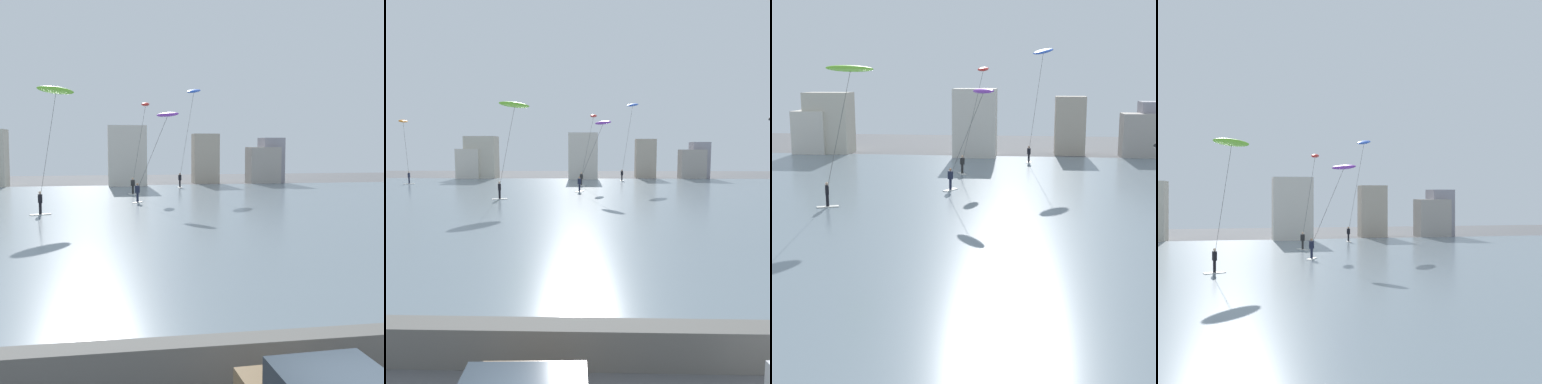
{
  "view_description": "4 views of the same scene",
  "coord_description": "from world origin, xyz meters",
  "views": [
    {
      "loc": [
        -3.73,
        -6.13,
        4.95
      ],
      "look_at": [
        -0.37,
        13.25,
        3.17
      ],
      "focal_mm": 49.15,
      "sensor_mm": 36.0,
      "label": 1
    },
    {
      "loc": [
        0.28,
        -3.68,
        4.65
      ],
      "look_at": [
        -0.31,
        16.43,
        2.42
      ],
      "focal_mm": 36.12,
      "sensor_mm": 36.0,
      "label": 2
    },
    {
      "loc": [
        4.8,
        -4.0,
        8.34
      ],
      "look_at": [
        2.43,
        17.63,
        4.0
      ],
      "focal_mm": 53.91,
      "sensor_mm": 36.0,
      "label": 3
    },
    {
      "loc": [
        -5.97,
        -5.3,
        5.27
      ],
      "look_at": [
        -2.93,
        10.39,
        5.33
      ],
      "focal_mm": 50.86,
      "sensor_mm": 36.0,
      "label": 4
    }
  ],
  "objects": [
    {
      "name": "seawall_barrier",
      "position": [
        0.0,
        4.28,
        0.45
      ],
      "size": [
        60.0,
        0.7,
        0.89
      ],
      "primitive_type": "cube",
      "color": "#66635E",
      "rests_on": "ground"
    },
    {
      "name": "water_bay",
      "position": [
        0.0,
        30.98,
        0.05
      ],
      "size": [
        84.0,
        52.0,
        0.1
      ],
      "primitive_type": "cube",
      "color": "slate",
      "rests_on": "ground"
    },
    {
      "name": "far_shore_buildings",
      "position": [
        -2.25,
        58.12,
        3.09
      ],
      "size": [
        40.15,
        6.12,
        7.19
      ],
      "color": "beige",
      "rests_on": "ground"
    },
    {
      "name": "kitesurfer_lime",
      "position": [
        -6.97,
        33.63,
        8.33
      ],
      "size": [
        3.38,
        5.0,
        9.15
      ],
      "color": "silver",
      "rests_on": "water_bay"
    },
    {
      "name": "kitesurfer_red",
      "position": [
        0.59,
        47.57,
        7.78
      ],
      "size": [
        2.64,
        5.0,
        9.21
      ],
      "color": "silver",
      "rests_on": "water_bay"
    },
    {
      "name": "kitesurfer_purple",
      "position": [
        1.36,
        37.01,
        6.54
      ],
      "size": [
        4.05,
        2.82,
        7.53
      ],
      "color": "silver",
      "rests_on": "water_bay"
    },
    {
      "name": "kitesurfer_orange",
      "position": [
        -24.54,
        47.78,
        7.56
      ],
      "size": [
        2.57,
        3.23,
        8.61
      ],
      "color": "silver",
      "rests_on": "water_bay"
    },
    {
      "name": "kitesurfer_blue",
      "position": [
        6.03,
        49.76,
        9.93
      ],
      "size": [
        2.64,
        5.56,
        11.0
      ],
      "color": "silver",
      "rests_on": "water_bay"
    }
  ]
}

